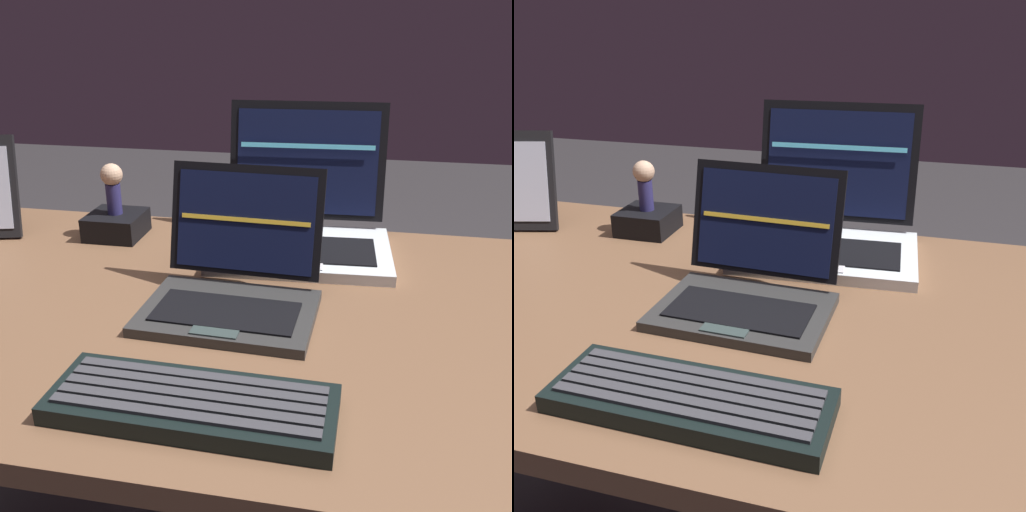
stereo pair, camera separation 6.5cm
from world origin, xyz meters
The scene contains 7 objects.
desk centered at (0.00, 0.00, 0.63)m, with size 1.43×0.74×0.71m.
laptop_front centered at (-0.03, -0.01, 0.75)m, with size 0.26×0.23×0.20m.
laptop_rear centered at (0.04, 0.25, 0.76)m, with size 0.34×0.30×0.26m.
external_keyboard centered at (-0.02, -0.26, 0.72)m, with size 0.33×0.12×0.03m.
photo_frame centered at (-0.57, 0.20, 0.81)m, with size 0.13×0.09×0.20m.
figurine_stand centered at (-0.33, 0.24, 0.73)m, with size 0.11×0.11×0.05m, color black.
figurine centered at (-0.33, 0.24, 0.82)m, with size 0.04×0.04×0.10m.
Camera 2 is at (0.21, -0.74, 1.13)m, focal length 40.12 mm.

